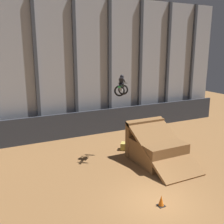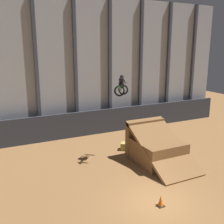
{
  "view_description": "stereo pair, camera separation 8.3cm",
  "coord_description": "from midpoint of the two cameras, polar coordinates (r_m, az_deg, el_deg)",
  "views": [
    {
      "loc": [
        -7.43,
        -9.83,
        7.76
      ],
      "look_at": [
        0.64,
        6.52,
        3.32
      ],
      "focal_mm": 42.0,
      "sensor_mm": 36.0,
      "label": 1
    },
    {
      "loc": [
        -7.36,
        -9.87,
        7.76
      ],
      "look_at": [
        0.64,
        6.52,
        3.32
      ],
      "focal_mm": 42.0,
      "sensor_mm": 36.0,
      "label": 2
    }
  ],
  "objects": [
    {
      "name": "rider_bike_solo",
      "position": [
        18.08,
        1.94,
        5.47
      ],
      "size": [
        1.55,
        1.68,
        1.51
      ],
      "rotation": [
        -0.09,
        0.0,
        -0.68
      ],
      "color": "black"
    },
    {
      "name": "ground_plane",
      "position": [
        14.56,
        9.49,
        -18.75
      ],
      "size": [
        60.0,
        60.0,
        0.0
      ],
      "primitive_type": "plane",
      "color": "olive"
    },
    {
      "name": "traffic_cone_near_ramp",
      "position": [
        14.15,
        10.5,
        -18.49
      ],
      "size": [
        0.36,
        0.36,
        0.58
      ],
      "color": "black",
      "rests_on": "ground_plane"
    },
    {
      "name": "arena_back_wall",
      "position": [
        23.82,
        -8.24,
        9.63
      ],
      "size": [
        32.0,
        0.4,
        12.27
      ],
      "color": "#A3A8B2",
      "rests_on": "ground_plane"
    },
    {
      "name": "hay_bale_trackside",
      "position": [
        20.76,
        3.09,
        -7.47
      ],
      "size": [
        1.08,
        1.02,
        0.57
      ],
      "rotation": [
        0.0,
        0.0,
        2.49
      ],
      "color": "#CCB751",
      "rests_on": "ground_plane"
    },
    {
      "name": "dirt_ramp",
      "position": [
        18.89,
        9.22,
        -7.63
      ],
      "size": [
        3.09,
        4.97,
        2.81
      ],
      "color": "brown",
      "rests_on": "ground_plane"
    },
    {
      "name": "lower_barrier",
      "position": [
        23.71,
        -7.04,
        -2.66
      ],
      "size": [
        31.36,
        0.2,
        2.27
      ],
      "color": "#2D333D",
      "rests_on": "ground_plane"
    }
  ]
}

